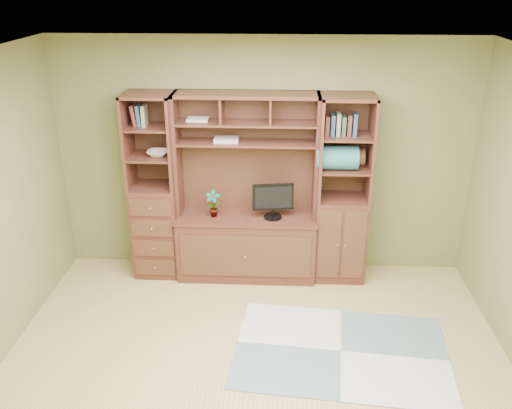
# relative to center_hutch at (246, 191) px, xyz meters

# --- Properties ---
(room) EXTENTS (4.60, 4.10, 2.64)m
(room) POSITION_rel_center_hutch_xyz_m (0.18, -1.73, 0.28)
(room) COLOR tan
(room) RESTS_ON ground
(center_hutch) EXTENTS (1.54, 0.53, 2.05)m
(center_hutch) POSITION_rel_center_hutch_xyz_m (0.00, 0.00, 0.00)
(center_hutch) COLOR #4C241A
(center_hutch) RESTS_ON ground
(left_tower) EXTENTS (0.50, 0.45, 2.05)m
(left_tower) POSITION_rel_center_hutch_xyz_m (-1.00, 0.04, 0.00)
(left_tower) COLOR #4C241A
(left_tower) RESTS_ON ground
(right_tower) EXTENTS (0.55, 0.45, 2.05)m
(right_tower) POSITION_rel_center_hutch_xyz_m (1.02, 0.04, 0.00)
(right_tower) COLOR #4C241A
(right_tower) RESTS_ON ground
(rug) EXTENTS (2.02, 1.45, 0.01)m
(rug) POSITION_rel_center_hutch_xyz_m (0.94, -1.33, -1.02)
(rug) COLOR #A1A7A6
(rug) RESTS_ON ground
(monitor) EXTENTS (0.46, 0.26, 0.54)m
(monitor) POSITION_rel_center_hutch_xyz_m (0.29, -0.03, -0.03)
(monitor) COLOR black
(monitor) RESTS_ON center_hutch
(orchid) EXTENTS (0.16, 0.11, 0.30)m
(orchid) POSITION_rel_center_hutch_xyz_m (-0.36, -0.03, -0.14)
(orchid) COLOR #AC613A
(orchid) RESTS_ON center_hutch
(magazines) EXTENTS (0.25, 0.19, 0.04)m
(magazines) POSITION_rel_center_hutch_xyz_m (-0.21, 0.09, 0.54)
(magazines) COLOR #BDADA1
(magazines) RESTS_ON center_hutch
(bowl) EXTENTS (0.22, 0.22, 0.06)m
(bowl) POSITION_rel_center_hutch_xyz_m (-0.93, 0.04, 0.39)
(bowl) COLOR white
(bowl) RESTS_ON left_tower
(blanket_teal) EXTENTS (0.43, 0.25, 0.25)m
(blanket_teal) POSITION_rel_center_hutch_xyz_m (0.94, -0.01, 0.39)
(blanket_teal) COLOR #2B6C72
(blanket_teal) RESTS_ON right_tower
(blanket_red) EXTENTS (0.34, 0.19, 0.19)m
(blanket_red) POSITION_rel_center_hutch_xyz_m (1.07, 0.12, 0.36)
(blanket_red) COLOR brown
(blanket_red) RESTS_ON right_tower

